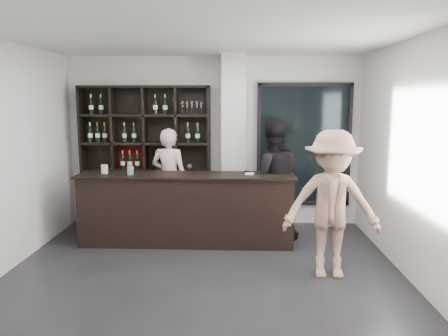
{
  "coord_description": "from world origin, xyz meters",
  "views": [
    {
      "loc": [
        0.41,
        -4.79,
        2.16
      ],
      "look_at": [
        0.23,
        1.1,
        1.24
      ],
      "focal_mm": 35.0,
      "sensor_mm": 36.0,
      "label": 1
    }
  ],
  "objects_px": {
    "tasting_counter": "(187,209)",
    "wine_shelf": "(146,157)",
    "taster_pink": "(169,179)",
    "taster_black": "(272,180)",
    "customer": "(332,205)"
  },
  "relations": [
    {
      "from": "tasting_counter",
      "to": "wine_shelf",
      "type": "bearing_deg",
      "value": 129.82
    },
    {
      "from": "wine_shelf",
      "to": "tasting_counter",
      "type": "xyz_separation_m",
      "value": [
        0.8,
        -0.98,
        -0.66
      ]
    },
    {
      "from": "wine_shelf",
      "to": "taster_pink",
      "type": "bearing_deg",
      "value": -21.44
    },
    {
      "from": "wine_shelf",
      "to": "taster_black",
      "type": "distance_m",
      "value": 2.22
    },
    {
      "from": "customer",
      "to": "tasting_counter",
      "type": "bearing_deg",
      "value": 151.43
    },
    {
      "from": "tasting_counter",
      "to": "taster_pink",
      "type": "distance_m",
      "value": 0.95
    },
    {
      "from": "customer",
      "to": "taster_pink",
      "type": "bearing_deg",
      "value": 142.1
    },
    {
      "from": "taster_pink",
      "to": "taster_black",
      "type": "xyz_separation_m",
      "value": [
        1.68,
        -0.51,
        0.08
      ]
    },
    {
      "from": "wine_shelf",
      "to": "taster_pink",
      "type": "distance_m",
      "value": 0.57
    },
    {
      "from": "wine_shelf",
      "to": "customer",
      "type": "height_order",
      "value": "wine_shelf"
    },
    {
      "from": "wine_shelf",
      "to": "taster_black",
      "type": "xyz_separation_m",
      "value": [
        2.1,
        -0.67,
        -0.27
      ]
    },
    {
      "from": "tasting_counter",
      "to": "taster_pink",
      "type": "relative_size",
      "value": 1.9
    },
    {
      "from": "taster_black",
      "to": "taster_pink",
      "type": "bearing_deg",
      "value": -23.16
    },
    {
      "from": "wine_shelf",
      "to": "tasting_counter",
      "type": "relative_size",
      "value": 0.74
    },
    {
      "from": "customer",
      "to": "taster_black",
      "type": "bearing_deg",
      "value": 115.47
    }
  ]
}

